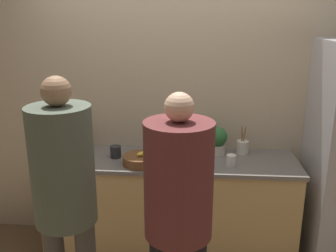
# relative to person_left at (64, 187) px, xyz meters

# --- Properties ---
(wall_back) EXTENTS (5.20, 0.06, 2.60)m
(wall_back) POSITION_rel_person_left_xyz_m (0.58, 1.27, 0.24)
(wall_back) COLOR #C6B293
(wall_back) RESTS_ON ground_plane
(counter) EXTENTS (2.17, 0.65, 0.89)m
(counter) POSITION_rel_person_left_xyz_m (0.58, 0.97, -0.62)
(counter) COLOR tan
(counter) RESTS_ON ground_plane
(person_left) EXTENTS (0.38, 0.38, 1.75)m
(person_left) POSITION_rel_person_left_xyz_m (0.00, 0.00, 0.00)
(person_left) COLOR #4C4742
(person_left) RESTS_ON ground_plane
(person_center) EXTENTS (0.41, 0.41, 1.67)m
(person_center) POSITION_rel_person_left_xyz_m (0.70, -0.04, -0.03)
(person_center) COLOR black
(person_center) RESTS_ON ground_plane
(fruit_bowl) EXTENTS (0.29, 0.29, 0.12)m
(fruit_bowl) POSITION_rel_person_left_xyz_m (0.35, 0.81, -0.13)
(fruit_bowl) COLOR brown
(fruit_bowl) RESTS_ON counter
(utensil_crock) EXTENTS (0.10, 0.10, 0.25)m
(utensil_crock) POSITION_rel_person_left_xyz_m (1.21, 1.12, -0.11)
(utensil_crock) COLOR silver
(utensil_crock) RESTS_ON counter
(bottle_amber) EXTENTS (0.07, 0.07, 0.25)m
(bottle_amber) POSITION_rel_person_left_xyz_m (-0.22, 1.17, -0.07)
(bottle_amber) COLOR brown
(bottle_amber) RESTS_ON counter
(bottle_red) EXTENTS (0.07, 0.07, 0.22)m
(bottle_red) POSITION_rel_person_left_xyz_m (-0.23, 0.99, -0.08)
(bottle_red) COLOR red
(bottle_red) RESTS_ON counter
(cup_black) EXTENTS (0.09, 0.09, 0.10)m
(cup_black) POSITION_rel_person_left_xyz_m (0.11, 0.94, -0.12)
(cup_black) COLOR #28282D
(cup_black) RESTS_ON counter
(cup_white) EXTENTS (0.08, 0.08, 0.09)m
(cup_white) POSITION_rel_person_left_xyz_m (1.09, 0.83, -0.12)
(cup_white) COLOR white
(cup_white) RESTS_ON counter
(potted_plant) EXTENTS (0.17, 0.17, 0.25)m
(potted_plant) POSITION_rel_person_left_xyz_m (0.98, 1.09, -0.04)
(potted_plant) COLOR beige
(potted_plant) RESTS_ON counter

